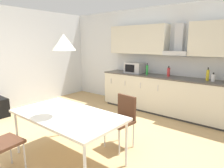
{
  "coord_description": "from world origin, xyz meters",
  "views": [
    {
      "loc": [
        2.52,
        -1.91,
        1.73
      ],
      "look_at": [
        0.31,
        0.82,
        1.0
      ],
      "focal_mm": 32.0,
      "sensor_mm": 36.0,
      "label": 1
    }
  ],
  "objects_px": {
    "dining_table": "(67,116)",
    "bottle_white": "(213,78)",
    "microwave": "(134,68)",
    "bottle_yellow": "(208,75)",
    "chair_far_right": "(123,116)",
    "pendant_lamp": "(64,42)",
    "bottle_green": "(147,70)",
    "bottle_red": "(169,72)"
  },
  "relations": [
    {
      "from": "bottle_green",
      "to": "bottle_red",
      "type": "xyz_separation_m",
      "value": [
        0.54,
        0.08,
        -0.02
      ]
    },
    {
      "from": "microwave",
      "to": "bottle_green",
      "type": "height_order",
      "value": "bottle_green"
    },
    {
      "from": "microwave",
      "to": "bottle_white",
      "type": "relative_size",
      "value": 2.57
    },
    {
      "from": "dining_table",
      "to": "pendant_lamp",
      "type": "bearing_deg",
      "value": 0.0
    },
    {
      "from": "dining_table",
      "to": "bottle_red",
      "type": "bearing_deg",
      "value": 84.38
    },
    {
      "from": "bottle_red",
      "to": "bottle_yellow",
      "type": "xyz_separation_m",
      "value": [
        0.88,
        0.01,
        0.01
      ]
    },
    {
      "from": "chair_far_right",
      "to": "bottle_white",
      "type": "bearing_deg",
      "value": 65.82
    },
    {
      "from": "bottle_green",
      "to": "pendant_lamp",
      "type": "xyz_separation_m",
      "value": [
        0.26,
        -2.78,
        0.68
      ]
    },
    {
      "from": "microwave",
      "to": "bottle_yellow",
      "type": "bearing_deg",
      "value": 1.79
    },
    {
      "from": "microwave",
      "to": "dining_table",
      "type": "xyz_separation_m",
      "value": [
        0.67,
        -2.82,
        -0.39
      ]
    },
    {
      "from": "bottle_green",
      "to": "bottle_yellow",
      "type": "bearing_deg",
      "value": 3.85
    },
    {
      "from": "bottle_yellow",
      "to": "pendant_lamp",
      "type": "distance_m",
      "value": 3.17
    },
    {
      "from": "bottle_green",
      "to": "bottle_white",
      "type": "relative_size",
      "value": 1.58
    },
    {
      "from": "microwave",
      "to": "pendant_lamp",
      "type": "height_order",
      "value": "pendant_lamp"
    },
    {
      "from": "microwave",
      "to": "pendant_lamp",
      "type": "bearing_deg",
      "value": -76.69
    },
    {
      "from": "bottle_white",
      "to": "chair_far_right",
      "type": "distance_m",
      "value": 2.24
    },
    {
      "from": "bottle_red",
      "to": "pendant_lamp",
      "type": "height_order",
      "value": "pendant_lamp"
    },
    {
      "from": "bottle_red",
      "to": "bottle_yellow",
      "type": "height_order",
      "value": "bottle_yellow"
    },
    {
      "from": "bottle_green",
      "to": "dining_table",
      "type": "bearing_deg",
      "value": -84.65
    },
    {
      "from": "pendant_lamp",
      "to": "chair_far_right",
      "type": "bearing_deg",
      "value": 65.36
    },
    {
      "from": "chair_far_right",
      "to": "bottle_red",
      "type": "bearing_deg",
      "value": 92.87
    },
    {
      "from": "bottle_white",
      "to": "pendant_lamp",
      "type": "relative_size",
      "value": 0.58
    },
    {
      "from": "bottle_red",
      "to": "bottle_white",
      "type": "bearing_deg",
      "value": -1.52
    },
    {
      "from": "microwave",
      "to": "bottle_red",
      "type": "distance_m",
      "value": 0.95
    },
    {
      "from": "bottle_white",
      "to": "microwave",
      "type": "bearing_deg",
      "value": -179.46
    },
    {
      "from": "bottle_green",
      "to": "bottle_white",
      "type": "distance_m",
      "value": 1.54
    },
    {
      "from": "bottle_red",
      "to": "dining_table",
      "type": "xyz_separation_m",
      "value": [
        -0.28,
        -2.86,
        -0.35
      ]
    },
    {
      "from": "dining_table",
      "to": "bottle_white",
      "type": "bearing_deg",
      "value": 65.68
    },
    {
      "from": "microwave",
      "to": "bottle_green",
      "type": "xyz_separation_m",
      "value": [
        0.41,
        -0.04,
        -0.01
      ]
    },
    {
      "from": "microwave",
      "to": "bottle_red",
      "type": "relative_size",
      "value": 1.91
    },
    {
      "from": "bottle_yellow",
      "to": "chair_far_right",
      "type": "relative_size",
      "value": 0.33
    },
    {
      "from": "dining_table",
      "to": "pendant_lamp",
      "type": "xyz_separation_m",
      "value": [
        0.0,
        0.0,
        1.05
      ]
    },
    {
      "from": "dining_table",
      "to": "chair_far_right",
      "type": "bearing_deg",
      "value": 65.36
    },
    {
      "from": "bottle_yellow",
      "to": "pendant_lamp",
      "type": "relative_size",
      "value": 0.89
    },
    {
      "from": "bottle_white",
      "to": "bottle_yellow",
      "type": "relative_size",
      "value": 0.66
    },
    {
      "from": "bottle_red",
      "to": "chair_far_right",
      "type": "relative_size",
      "value": 0.29
    },
    {
      "from": "bottle_green",
      "to": "bottle_red",
      "type": "bearing_deg",
      "value": 8.75
    },
    {
      "from": "bottle_green",
      "to": "pendant_lamp",
      "type": "bearing_deg",
      "value": -84.65
    },
    {
      "from": "bottle_white",
      "to": "dining_table",
      "type": "xyz_separation_m",
      "value": [
        -1.28,
        -2.83,
        -0.33
      ]
    },
    {
      "from": "microwave",
      "to": "bottle_red",
      "type": "xyz_separation_m",
      "value": [
        0.95,
        0.04,
        -0.03
      ]
    },
    {
      "from": "dining_table",
      "to": "chair_far_right",
      "type": "xyz_separation_m",
      "value": [
        0.38,
        0.84,
        -0.15
      ]
    },
    {
      "from": "bottle_green",
      "to": "bottle_yellow",
      "type": "xyz_separation_m",
      "value": [
        1.42,
        0.1,
        -0.0
      ]
    }
  ]
}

